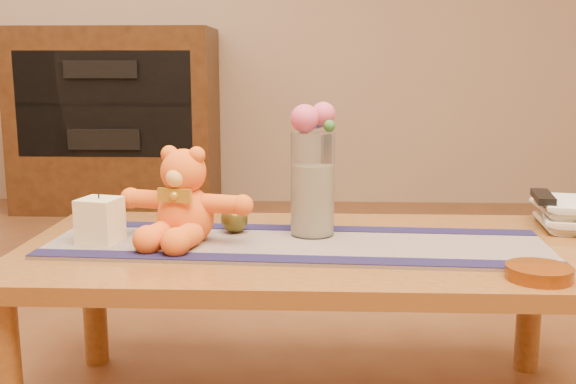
{
  "coord_description": "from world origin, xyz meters",
  "views": [
    {
      "loc": [
        0.02,
        -1.6,
        0.88
      ],
      "look_at": [
        -0.05,
        0.0,
        0.58
      ],
      "focal_mm": 42.16,
      "sensor_mm": 36.0,
      "label": 1
    }
  ],
  "objects_px": {
    "book_bottom": "(540,223)",
    "pillar_candle": "(100,220)",
    "tv_remote": "(543,197)",
    "teddy_bear": "(185,196)",
    "amber_dish": "(539,273)",
    "glass_vase": "(313,184)",
    "bronze_ball": "(234,219)"
  },
  "relations": [
    {
      "from": "book_bottom",
      "to": "pillar_candle",
      "type": "bearing_deg",
      "value": -161.29
    },
    {
      "from": "pillar_candle",
      "to": "tv_remote",
      "type": "relative_size",
      "value": 0.68
    },
    {
      "from": "teddy_bear",
      "to": "pillar_candle",
      "type": "height_order",
      "value": "teddy_bear"
    },
    {
      "from": "tv_remote",
      "to": "amber_dish",
      "type": "relative_size",
      "value": 1.19
    },
    {
      "from": "glass_vase",
      "to": "bronze_ball",
      "type": "height_order",
      "value": "glass_vase"
    },
    {
      "from": "pillar_candle",
      "to": "bronze_ball",
      "type": "xyz_separation_m",
      "value": [
        0.31,
        0.11,
        -0.02
      ]
    },
    {
      "from": "pillar_candle",
      "to": "amber_dish",
      "type": "height_order",
      "value": "pillar_candle"
    },
    {
      "from": "pillar_candle",
      "to": "book_bottom",
      "type": "relative_size",
      "value": 0.48
    },
    {
      "from": "teddy_bear",
      "to": "bronze_ball",
      "type": "distance_m",
      "value": 0.16
    },
    {
      "from": "tv_remote",
      "to": "glass_vase",
      "type": "bearing_deg",
      "value": -157.9
    },
    {
      "from": "tv_remote",
      "to": "amber_dish",
      "type": "height_order",
      "value": "tv_remote"
    },
    {
      "from": "teddy_bear",
      "to": "pillar_candle",
      "type": "bearing_deg",
      "value": -156.93
    },
    {
      "from": "book_bottom",
      "to": "amber_dish",
      "type": "distance_m",
      "value": 0.49
    },
    {
      "from": "amber_dish",
      "to": "bronze_ball",
      "type": "bearing_deg",
      "value": 153.25
    },
    {
      "from": "teddy_bear",
      "to": "bronze_ball",
      "type": "height_order",
      "value": "teddy_bear"
    },
    {
      "from": "glass_vase",
      "to": "book_bottom",
      "type": "relative_size",
      "value": 1.17
    },
    {
      "from": "teddy_bear",
      "to": "pillar_candle",
      "type": "xyz_separation_m",
      "value": [
        -0.2,
        -0.03,
        -0.06
      ]
    },
    {
      "from": "teddy_bear",
      "to": "book_bottom",
      "type": "relative_size",
      "value": 1.45
    },
    {
      "from": "bronze_ball",
      "to": "tv_remote",
      "type": "distance_m",
      "value": 0.83
    },
    {
      "from": "tv_remote",
      "to": "pillar_candle",
      "type": "bearing_deg",
      "value": -158.76
    },
    {
      "from": "tv_remote",
      "to": "teddy_bear",
      "type": "bearing_deg",
      "value": -157.96
    },
    {
      "from": "pillar_candle",
      "to": "teddy_bear",
      "type": "bearing_deg",
      "value": 7.76
    },
    {
      "from": "glass_vase",
      "to": "amber_dish",
      "type": "distance_m",
      "value": 0.58
    },
    {
      "from": "amber_dish",
      "to": "tv_remote",
      "type": "bearing_deg",
      "value": 71.59
    },
    {
      "from": "bronze_ball",
      "to": "book_bottom",
      "type": "xyz_separation_m",
      "value": [
        0.82,
        0.13,
        -0.03
      ]
    },
    {
      "from": "pillar_candle",
      "to": "amber_dish",
      "type": "distance_m",
      "value": 1.01
    },
    {
      "from": "bronze_ball",
      "to": "book_bottom",
      "type": "height_order",
      "value": "bronze_ball"
    },
    {
      "from": "glass_vase",
      "to": "amber_dish",
      "type": "relative_size",
      "value": 1.93
    },
    {
      "from": "bronze_ball",
      "to": "tv_remote",
      "type": "height_order",
      "value": "tv_remote"
    },
    {
      "from": "glass_vase",
      "to": "bronze_ball",
      "type": "relative_size",
      "value": 3.72
    },
    {
      "from": "pillar_candle",
      "to": "tv_remote",
      "type": "distance_m",
      "value": 1.15
    },
    {
      "from": "book_bottom",
      "to": "teddy_bear",
      "type": "bearing_deg",
      "value": -160.4
    }
  ]
}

